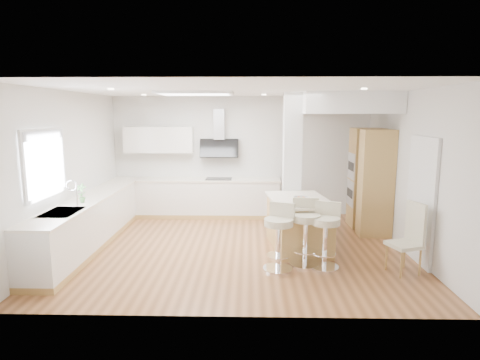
{
  "coord_description": "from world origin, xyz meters",
  "views": [
    {
      "loc": [
        0.21,
        -6.97,
        2.42
      ],
      "look_at": [
        0.03,
        0.4,
        1.18
      ],
      "focal_mm": 30.0,
      "sensor_mm": 36.0,
      "label": 1
    }
  ],
  "objects_px": {
    "peninsula": "(298,223)",
    "dining_chair": "(410,235)",
    "bar_stool_a": "(279,233)",
    "bar_stool_b": "(305,229)",
    "bar_stool_c": "(325,232)"
  },
  "relations": [
    {
      "from": "peninsula",
      "to": "dining_chair",
      "type": "distance_m",
      "value": 1.9
    },
    {
      "from": "bar_stool_a",
      "to": "dining_chair",
      "type": "relative_size",
      "value": 0.95
    },
    {
      "from": "bar_stool_a",
      "to": "bar_stool_b",
      "type": "relative_size",
      "value": 0.97
    },
    {
      "from": "peninsula",
      "to": "bar_stool_b",
      "type": "distance_m",
      "value": 0.83
    },
    {
      "from": "bar_stool_a",
      "to": "bar_stool_b",
      "type": "bearing_deg",
      "value": 48.19
    },
    {
      "from": "peninsula",
      "to": "bar_stool_a",
      "type": "relative_size",
      "value": 1.55
    },
    {
      "from": "bar_stool_a",
      "to": "bar_stool_b",
      "type": "height_order",
      "value": "bar_stool_b"
    },
    {
      "from": "peninsula",
      "to": "bar_stool_c",
      "type": "relative_size",
      "value": 1.55
    },
    {
      "from": "bar_stool_b",
      "to": "bar_stool_c",
      "type": "distance_m",
      "value": 0.32
    },
    {
      "from": "bar_stool_c",
      "to": "dining_chair",
      "type": "relative_size",
      "value": 0.95
    },
    {
      "from": "bar_stool_c",
      "to": "dining_chair",
      "type": "height_order",
      "value": "dining_chair"
    },
    {
      "from": "dining_chair",
      "to": "bar_stool_a",
      "type": "bearing_deg",
      "value": 159.15
    },
    {
      "from": "peninsula",
      "to": "dining_chair",
      "type": "height_order",
      "value": "dining_chair"
    },
    {
      "from": "bar_stool_c",
      "to": "peninsula",
      "type": "bearing_deg",
      "value": 128.74
    },
    {
      "from": "bar_stool_a",
      "to": "dining_chair",
      "type": "height_order",
      "value": "dining_chair"
    }
  ]
}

